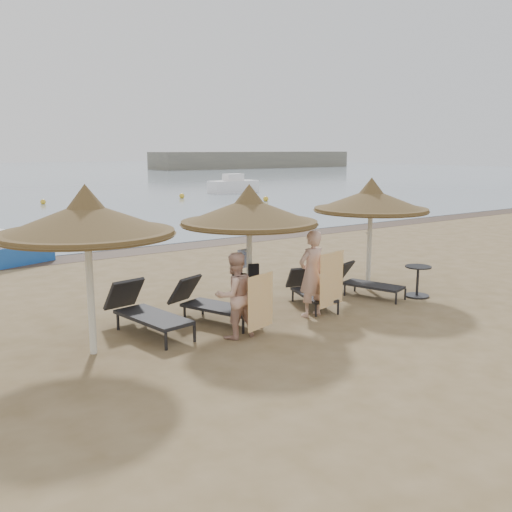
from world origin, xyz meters
The scene contains 20 objects.
ground centered at (0.00, 0.00, 0.00)m, with size 160.00×160.00×0.00m, color #8E7853.
wet_sand_strip centered at (0.00, 9.40, 0.00)m, with size 200.00×1.60×0.01m, color #493629.
palapa_left centered at (-4.03, 0.32, 2.35)m, with size 2.98×2.98×2.96m.
palapa_center centered at (-0.59, 0.51, 2.25)m, with size 2.85×2.85×2.83m.
palapa_right centered at (3.32, 0.86, 2.26)m, with size 2.86×2.86×2.83m.
lounger_far_left centered at (-2.79, 0.93, 0.43)m, with size 1.05×2.23×0.96m.
lounger_near_left centered at (-1.39, 0.82, 0.40)m, with size 1.32×2.07×0.88m.
lounger_near_right centered at (1.14, 0.59, 0.35)m, with size 1.05×1.84×0.78m.
lounger_far_right centered at (2.73, 0.44, 0.36)m, with size 1.09×1.86×0.79m.
side_table centered at (3.74, -0.36, 0.35)m, with size 0.62×0.62×0.75m.
person_left centered at (-1.53, -0.37, 0.95)m, with size 0.87×0.57×1.90m, color #D6A791.
person_right centered at (0.58, -0.12, 1.07)m, with size 0.99×0.64×2.15m, color #D6A791.
towel_left centered at (-1.18, -0.72, 0.72)m, with size 0.72×0.23×1.05m.
towel_right centered at (0.93, -0.37, 0.80)m, with size 0.82×0.20×1.16m.
bag_patterned centered at (-0.59, 0.69, 1.26)m, with size 0.31×0.14×0.38m.
bag_dark centered at (-0.59, 0.35, 1.04)m, with size 0.23×0.11×0.31m.
pedal_boat centered at (-3.52, 9.59, 0.42)m, with size 2.76×2.16×1.13m.
buoy_mid centered at (2.66, 28.77, 0.17)m, with size 0.34×0.34×0.34m, color gold.
buoy_right centered at (15.61, 22.21, 0.18)m, with size 0.36×0.36×0.36m, color gold.
buoy_extra centered at (12.06, 27.61, 0.19)m, with size 0.38×0.38×0.38m, color gold.
Camera 1 is at (-7.15, -9.09, 3.52)m, focal length 40.00 mm.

